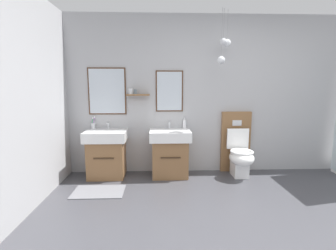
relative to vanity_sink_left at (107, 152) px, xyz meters
The scene contains 9 objects.
wall_back 2.18m from the vanity_sink_left, ahead, with size 5.50×0.47×2.52m.
bath_mat 0.71m from the vanity_sink_left, 90.00° to the right, with size 0.68×0.44×0.01m, color slate.
vanity_sink_left is the anchor object (origin of this frame).
tap_on_left_sink 0.45m from the vanity_sink_left, 90.00° to the left, with size 0.03×0.13×0.11m.
vanity_sink_right 0.99m from the vanity_sink_left, ahead, with size 0.63×0.51×0.73m.
tap_on_right_sink 1.09m from the vanity_sink_left, 10.65° to the left, with size 0.03×0.13×0.11m.
toilet 2.09m from the vanity_sink_left, ahead, with size 0.48×0.62×1.00m.
toothbrush_cup 0.49m from the vanity_sink_left, 143.45° to the left, with size 0.07×0.07×0.21m.
soap_dispenser 1.31m from the vanity_sink_left, ahead, with size 0.06×0.06×0.18m.
Camera 1 is at (-1.19, -2.00, 1.41)m, focal length 26.75 mm.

